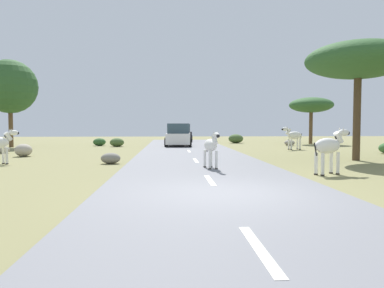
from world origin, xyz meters
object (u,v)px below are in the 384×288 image
(rock_1, at_px, (290,143))
(car_0, at_px, (180,133))
(rock_0, at_px, (111,158))
(rock_4, at_px, (3,150))
(car_1, at_px, (179,136))
(rock_3, at_px, (23,150))
(tree_2, at_px, (358,61))
(tree_1, at_px, (10,87))
(zebra_0, at_px, (211,146))
(zebra_4, at_px, (293,136))
(zebra_1, at_px, (329,146))
(bush_3, at_px, (236,139))
(tree_4, at_px, (311,105))
(bush_0, at_px, (99,142))
(bush_2, at_px, (117,142))

(rock_1, bearing_deg, car_0, 139.72)
(rock_0, height_order, rock_4, rock_0)
(car_1, xyz_separation_m, rock_3, (-8.47, -8.73, -0.51))
(tree_2, relative_size, rock_3, 6.10)
(rock_4, bearing_deg, tree_1, 109.08)
(zebra_0, bearing_deg, zebra_4, -133.46)
(rock_0, bearing_deg, zebra_1, -26.37)
(zebra_4, distance_m, tree_1, 21.08)
(tree_1, xyz_separation_m, rock_3, (4.21, -8.51, -4.21))
(bush_3, height_order, rock_0, bush_3)
(car_1, relative_size, tree_4, 1.08)
(zebra_1, height_order, rock_1, zebra_1)
(tree_2, distance_m, rock_4, 19.87)
(zebra_0, relative_size, bush_3, 1.10)
(bush_0, xyz_separation_m, bush_3, (11.78, 3.74, 0.11))
(car_1, xyz_separation_m, bush_0, (-6.37, 1.24, -0.54))
(tree_1, xyz_separation_m, rock_0, (9.44, -12.51, -4.31))
(rock_0, bearing_deg, rock_3, 142.62)
(zebra_1, distance_m, bush_3, 21.66)
(zebra_1, relative_size, tree_2, 0.29)
(rock_3, bearing_deg, tree_1, 116.32)
(zebra_4, relative_size, tree_1, 0.25)
(zebra_0, xyz_separation_m, rock_0, (-4.10, 2.38, -0.66))
(zebra_1, relative_size, rock_1, 1.89)
(zebra_0, distance_m, tree_4, 21.46)
(bush_3, bearing_deg, bush_0, -162.39)
(car_0, bearing_deg, tree_1, -152.12)
(bush_3, bearing_deg, zebra_4, -75.96)
(bush_2, distance_m, rock_0, 12.83)
(zebra_0, bearing_deg, tree_4, -132.21)
(zebra_1, relative_size, bush_0, 1.58)
(zebra_1, relative_size, bush_3, 1.17)
(car_1, relative_size, tree_1, 0.68)
(zebra_1, distance_m, rock_4, 18.26)
(zebra_1, height_order, bush_3, zebra_1)
(rock_4, bearing_deg, rock_3, -47.18)
(bush_3, relative_size, rock_1, 1.61)
(rock_4, bearing_deg, bush_0, 62.10)
(car_1, xyz_separation_m, rock_0, (-3.24, -12.72, -0.61))
(tree_1, bearing_deg, zebra_1, -43.41)
(bush_0, bearing_deg, car_0, 44.34)
(bush_0, bearing_deg, tree_1, -166.99)
(rock_3, bearing_deg, zebra_4, 15.64)
(tree_1, height_order, rock_0, tree_1)
(zebra_1, xyz_separation_m, bush_0, (-11.06, 17.90, -0.65))
(bush_0, bearing_deg, zebra_0, -66.13)
(car_0, xyz_separation_m, rock_0, (-3.59, -20.52, -0.61))
(zebra_1, relative_size, car_0, 0.36)
(bush_3, bearing_deg, rock_3, -135.37)
(car_1, distance_m, tree_1, 13.21)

